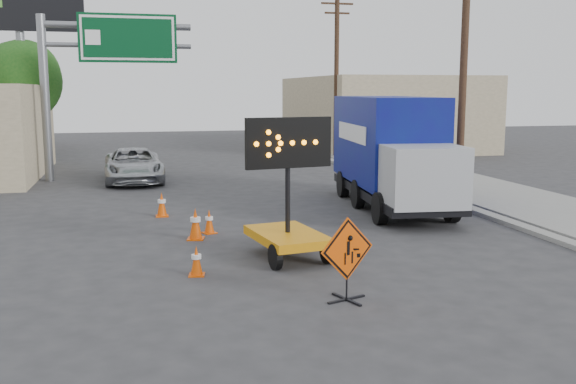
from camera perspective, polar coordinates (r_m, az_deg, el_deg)
name	(u,v)px	position (r m, az deg, el deg)	size (l,w,h in m)	color
ground	(323,310)	(11.32, 3.14, -10.39)	(100.00, 100.00, 0.00)	#2D2D30
curb_right	(383,178)	(27.50, 8.44, 1.20)	(0.40, 60.00, 0.12)	gray
sidewalk_right	(433,176)	(28.44, 12.74, 1.36)	(4.00, 60.00, 0.15)	gray
building_right_far	(380,112)	(43.35, 8.15, 7.02)	(10.00, 14.00, 4.60)	#BEAD89
highway_gantry	(96,58)	(28.23, -16.73, 11.32)	(6.18, 0.38, 6.90)	slate
billboard	(22,19)	(36.63, -22.59, 13.99)	(6.10, 0.54, 9.85)	slate
utility_pole_near	(464,63)	(23.09, 15.35, 11.01)	(1.80, 0.26, 9.00)	#422B1C
utility_pole_far	(336,73)	(35.99, 4.33, 10.48)	(1.80, 0.26, 9.00)	#422B1C
tree_left_near	(21,81)	(32.58, -22.66, 9.06)	(3.71, 3.71, 6.03)	#422B1C
tree_left_far	(24,76)	(40.64, -22.39, 9.55)	(4.10, 4.10, 6.66)	#422B1C
construction_sign	(347,257)	(11.59, 5.28, -5.75)	(1.10, 0.79, 1.54)	black
arrow_board	(288,228)	(14.44, -0.03, -3.19)	(2.00, 2.42, 3.18)	orange
pickup_truck	(134,165)	(27.32, -13.56, 2.34)	(2.30, 4.99, 1.39)	#A7AAAE
box_truck	(390,158)	(20.85, 9.09, 3.00)	(2.99, 7.68, 3.55)	black
cone_a	(196,261)	(13.33, -8.14, -6.06)	(0.37, 0.37, 0.63)	#DB4804
cone_b	(195,224)	(16.49, -8.23, -2.80)	(0.49, 0.49, 0.81)	#DB4804
cone_c	(209,221)	(17.15, -7.02, -2.61)	(0.42, 0.42, 0.64)	#DB4804
cone_d	(162,204)	(19.64, -11.16, -1.09)	(0.38, 0.38, 0.74)	#DB4804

